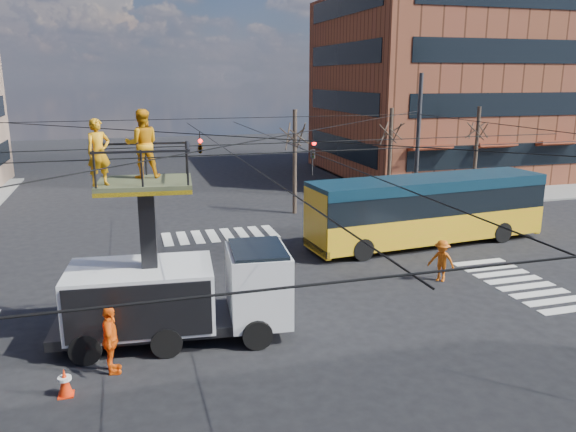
{
  "coord_description": "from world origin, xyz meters",
  "views": [
    {
      "loc": [
        -4.37,
        -17.12,
        7.77
      ],
      "look_at": [
        1.21,
        1.94,
        2.84
      ],
      "focal_mm": 35.0,
      "sensor_mm": 36.0,
      "label": 1
    }
  ],
  "objects_px": {
    "utility_truck": "(178,270)",
    "flagger": "(442,261)",
    "worker_ground": "(110,340)",
    "traffic_cone": "(65,382)",
    "city_bus": "(427,208)"
  },
  "relations": [
    {
      "from": "worker_ground",
      "to": "flagger",
      "type": "xyz_separation_m",
      "value": [
        12.27,
        3.73,
        -0.13
      ]
    },
    {
      "from": "utility_truck",
      "to": "traffic_cone",
      "type": "height_order",
      "value": "utility_truck"
    },
    {
      "from": "worker_ground",
      "to": "flagger",
      "type": "relative_size",
      "value": 1.15
    },
    {
      "from": "utility_truck",
      "to": "flagger",
      "type": "distance_m",
      "value": 10.58
    },
    {
      "from": "utility_truck",
      "to": "worker_ground",
      "type": "bearing_deg",
      "value": -135.17
    },
    {
      "from": "traffic_cone",
      "to": "city_bus",
      "type": "bearing_deg",
      "value": 31.12
    },
    {
      "from": "city_bus",
      "to": "worker_ground",
      "type": "distance_m",
      "value": 16.65
    },
    {
      "from": "traffic_cone",
      "to": "flagger",
      "type": "xyz_separation_m",
      "value": [
        13.39,
        4.58,
        0.46
      ]
    },
    {
      "from": "utility_truck",
      "to": "traffic_cone",
      "type": "distance_m",
      "value": 4.36
    },
    {
      "from": "traffic_cone",
      "to": "flagger",
      "type": "bearing_deg",
      "value": 18.88
    },
    {
      "from": "traffic_cone",
      "to": "flagger",
      "type": "height_order",
      "value": "flagger"
    },
    {
      "from": "flagger",
      "to": "traffic_cone",
      "type": "bearing_deg",
      "value": -111.4
    },
    {
      "from": "utility_truck",
      "to": "worker_ground",
      "type": "distance_m",
      "value": 2.84
    },
    {
      "from": "utility_truck",
      "to": "worker_ground",
      "type": "relative_size",
      "value": 3.77
    },
    {
      "from": "worker_ground",
      "to": "traffic_cone",
      "type": "bearing_deg",
      "value": 128.06
    }
  ]
}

